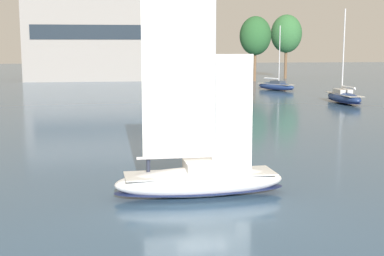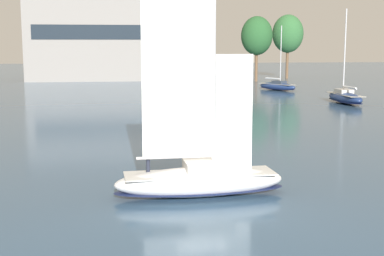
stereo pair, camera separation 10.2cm
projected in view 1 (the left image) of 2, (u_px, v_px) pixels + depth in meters
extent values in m
plane|color=#385675|center=(200.00, 196.00, 26.96)|extent=(400.00, 400.00, 0.00)
cube|color=gray|center=(111.00, 37.00, 116.69)|extent=(35.83, 14.95, 18.44)
cube|color=#1E2833|center=(111.00, 32.00, 109.15)|extent=(32.24, 0.10, 2.95)
cylinder|color=brown|center=(255.00, 64.00, 111.39)|extent=(0.58, 0.58, 7.25)
ellipsoid|color=#285B2D|center=(255.00, 36.00, 110.50)|extent=(6.52, 6.52, 7.97)
cylinder|color=brown|center=(286.00, 61.00, 121.27)|extent=(0.62, 0.62, 7.72)
ellipsoid|color=#336B38|center=(286.00, 34.00, 120.31)|extent=(6.95, 6.95, 8.50)
ellipsoid|color=silver|center=(200.00, 182.00, 26.84)|extent=(8.68, 2.80, 1.46)
ellipsoid|color=#19234C|center=(200.00, 189.00, 26.91)|extent=(8.77, 2.83, 0.17)
cube|color=silver|center=(200.00, 173.00, 26.78)|extent=(7.64, 2.37, 0.06)
cube|color=beige|center=(209.00, 167.00, 26.80)|extent=(2.48, 1.79, 0.60)
cylinder|color=silver|center=(214.00, 65.00, 26.07)|extent=(0.17, 0.17, 10.72)
cylinder|color=silver|center=(176.00, 157.00, 26.42)|extent=(3.86, 0.33, 0.15)
cube|color=white|center=(178.00, 68.00, 25.77)|extent=(3.55, 0.20, 8.79)
cube|color=white|center=(234.00, 114.00, 26.63)|extent=(1.89, 0.11, 5.90)
cylinder|color=#232838|center=(148.00, 165.00, 26.52)|extent=(0.21, 0.21, 0.85)
cylinder|color=#262628|center=(148.00, 151.00, 26.41)|extent=(0.36, 0.36, 0.65)
sphere|color=tan|center=(148.00, 142.00, 26.34)|extent=(0.24, 0.24, 0.24)
ellipsoid|color=navy|center=(276.00, 86.00, 89.78)|extent=(5.79, 7.72, 1.31)
ellipsoid|color=#19234C|center=(276.00, 88.00, 89.84)|extent=(5.84, 7.79, 0.16)
cube|color=#BCB7A8|center=(276.00, 84.00, 89.72)|extent=(5.02, 6.75, 0.06)
cube|color=#333D4C|center=(278.00, 82.00, 89.38)|extent=(2.40, 2.62, 0.54)
cylinder|color=silver|center=(279.00, 55.00, 88.51)|extent=(0.15, 0.15, 9.62)
cylinder|color=silver|center=(271.00, 79.00, 90.46)|extent=(1.88, 3.04, 0.13)
cylinder|color=white|center=(271.00, 78.00, 90.45)|extent=(1.77, 2.79, 0.21)
ellipsoid|color=navy|center=(344.00, 98.00, 69.61)|extent=(2.55, 8.78, 1.49)
ellipsoid|color=#19234C|center=(344.00, 101.00, 69.68)|extent=(2.57, 8.87, 0.18)
cube|color=#BCB7A8|center=(344.00, 94.00, 69.55)|extent=(2.15, 7.73, 0.06)
cube|color=beige|center=(343.00, 91.00, 69.92)|extent=(1.74, 2.47, 0.61)
cylinder|color=silver|center=(344.00, 52.00, 69.39)|extent=(0.18, 0.18, 10.94)
cylinder|color=silver|center=(349.00, 88.00, 68.17)|extent=(0.19, 3.94, 0.15)
cylinder|color=white|center=(349.00, 87.00, 68.15)|extent=(0.28, 3.55, 0.24)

